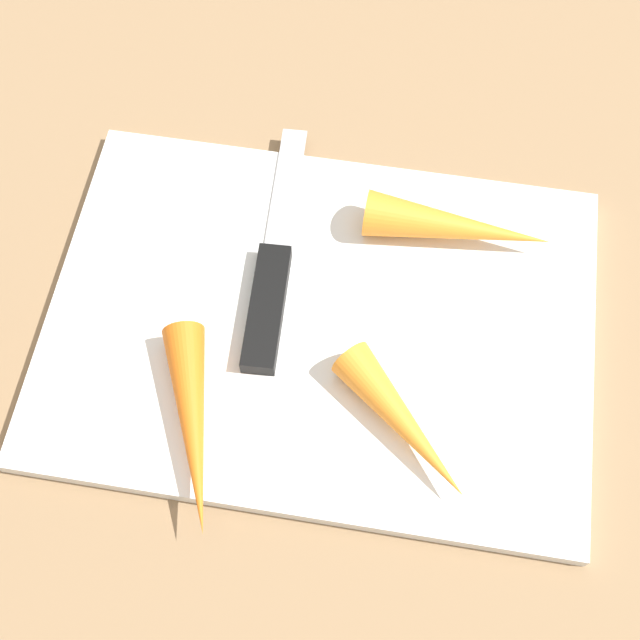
% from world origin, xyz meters
% --- Properties ---
extents(ground_plane, '(1.40, 1.40, 0.00)m').
position_xyz_m(ground_plane, '(0.00, 0.00, 0.00)').
color(ground_plane, '#8C6D4C').
extents(cutting_board, '(0.36, 0.26, 0.01)m').
position_xyz_m(cutting_board, '(0.00, 0.00, 0.01)').
color(cutting_board, white).
rests_on(cutting_board, ground_plane).
extents(knife, '(0.03, 0.20, 0.01)m').
position_xyz_m(knife, '(0.04, -0.01, 0.02)').
color(knife, '#B7B7BC').
rests_on(knife, cutting_board).
extents(carrot_medium, '(0.13, 0.04, 0.03)m').
position_xyz_m(carrot_medium, '(-0.08, -0.08, 0.03)').
color(carrot_medium, orange).
rests_on(carrot_medium, cutting_board).
extents(carrot_longest, '(0.07, 0.13, 0.03)m').
position_xyz_m(carrot_longest, '(0.06, 0.09, 0.03)').
color(carrot_longest, orange).
rests_on(carrot_longest, cutting_board).
extents(carrot_shortest, '(0.10, 0.10, 0.03)m').
position_xyz_m(carrot_shortest, '(-0.06, 0.07, 0.03)').
color(carrot_shortest, orange).
rests_on(carrot_shortest, cutting_board).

